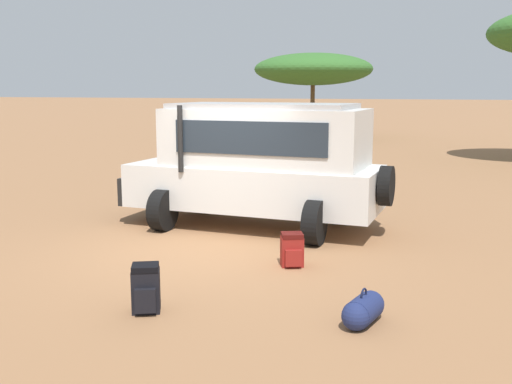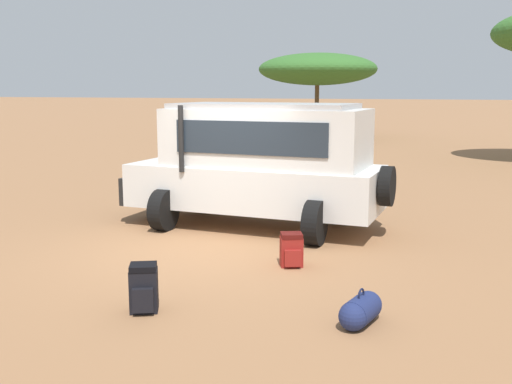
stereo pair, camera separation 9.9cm
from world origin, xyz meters
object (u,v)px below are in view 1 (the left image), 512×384
(backpack_beside_front_wheel, at_px, (292,250))
(acacia_tree_far_left, at_px, (313,69))
(safari_vehicle, at_px, (259,162))
(backpack_cluster_center, at_px, (146,289))
(duffel_bag_low_black_case, at_px, (363,310))

(backpack_beside_front_wheel, bearing_deg, acacia_tree_far_left, 104.19)
(safari_vehicle, relative_size, backpack_beside_front_wheel, 10.30)
(backpack_beside_front_wheel, bearing_deg, safari_vehicle, 120.61)
(acacia_tree_far_left, bearing_deg, backpack_cluster_center, -79.40)
(acacia_tree_far_left, bearing_deg, duffel_bag_low_black_case, -73.85)
(safari_vehicle, xyz_separation_m, backpack_beside_front_wheel, (1.39, -2.36, -1.04))
(backpack_cluster_center, bearing_deg, safari_vehicle, 93.19)
(backpack_beside_front_wheel, bearing_deg, backpack_cluster_center, -114.39)
(backpack_beside_front_wheel, distance_m, acacia_tree_far_left, 25.23)
(duffel_bag_low_black_case, height_order, acacia_tree_far_left, acacia_tree_far_left)
(safari_vehicle, distance_m, acacia_tree_far_left, 22.51)
(backpack_beside_front_wheel, xyz_separation_m, backpack_cluster_center, (-1.12, -2.48, 0.04))
(backpack_cluster_center, height_order, acacia_tree_far_left, acacia_tree_far_left)
(safari_vehicle, xyz_separation_m, acacia_tree_far_left, (-4.73, 21.86, 2.50))
(backpack_cluster_center, relative_size, duffel_bag_low_black_case, 0.77)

